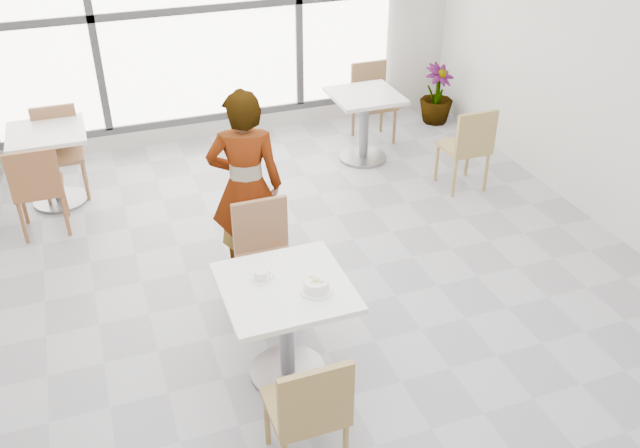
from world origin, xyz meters
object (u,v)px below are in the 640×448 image
object	(u,v)px
chair_near	(310,408)
bg_chair_right_near	(469,144)
oatmeal_bowl	(316,285)
bg_chair_right_far	(372,96)
bg_chair_left_near	(37,185)
person	(246,187)
bg_table_left	(51,156)
bg_table_right	(364,117)
bg_chair_left_far	(59,146)
plant_right	(437,94)
coffee_cup	(261,276)
chair_far	(265,250)
main_table	(286,313)

from	to	relation	value
chair_near	bg_chair_right_near	bearing A→B (deg)	-133.87
oatmeal_bowl	bg_chair_right_far	bearing A→B (deg)	61.25
bg_chair_left_near	person	bearing A→B (deg)	142.92
bg_table_left	bg_chair_left_near	size ratio (longest dim) A/B	0.86
bg_table_right	bg_chair_left_far	world-z (taller)	bg_chair_left_far
person	bg_chair_left_far	distance (m)	2.42
plant_right	person	bearing A→B (deg)	-142.26
bg_table_left	plant_right	size ratio (longest dim) A/B	1.05
coffee_cup	plant_right	distance (m)	4.67
chair_far	bg_chair_right_far	distance (m)	3.30
person	bg_table_right	size ratio (longest dim) A/B	2.13
chair_far	oatmeal_bowl	world-z (taller)	chair_far
chair_far	person	xyz separation A→B (m)	(-0.01, 0.47, 0.30)
chair_far	bg_chair_right_far	bearing A→B (deg)	52.38
oatmeal_bowl	coffee_cup	world-z (taller)	oatmeal_bowl
chair_near	bg_table_left	size ratio (longest dim) A/B	1.16
chair_far	chair_near	bearing A→B (deg)	-97.26
person	oatmeal_bowl	bearing A→B (deg)	109.48
main_table	oatmeal_bowl	xyz separation A→B (m)	(0.17, -0.12, 0.27)
bg_table_left	plant_right	bearing A→B (deg)	6.47
bg_table_left	bg_chair_right_near	distance (m)	4.01
oatmeal_bowl	bg_chair_left_far	bearing A→B (deg)	113.53
bg_chair_left_far	main_table	bearing A→B (deg)	-68.16
person	bg_table_right	bearing A→B (deg)	-120.51
main_table	chair_far	world-z (taller)	chair_far
bg_table_right	bg_chair_left_near	bearing A→B (deg)	-172.32
oatmeal_bowl	plant_right	bearing A→B (deg)	52.01
bg_table_right	bg_chair_left_near	distance (m)	3.32
chair_near	coffee_cup	bearing A→B (deg)	-89.43
oatmeal_bowl	bg_chair_right_far	xyz separation A→B (m)	(1.93, 3.52, -0.29)
chair_near	bg_table_left	world-z (taller)	chair_near
bg_chair_right_far	oatmeal_bowl	bearing A→B (deg)	-118.75
bg_table_left	plant_right	distance (m)	4.42
person	bg_table_left	xyz separation A→B (m)	(-1.45, 1.78, -0.31)
oatmeal_bowl	bg_chair_left_near	bearing A→B (deg)	122.98
bg_chair_left_far	person	bearing A→B (deg)	-55.23
oatmeal_bowl	bg_table_left	bearing A→B (deg)	116.01
chair_near	coffee_cup	xyz separation A→B (m)	(-0.01, 0.90, 0.28)
bg_chair_left_far	bg_table_right	bearing A→B (deg)	-6.23
bg_table_left	bg_chair_right_near	xyz separation A→B (m)	(3.84, -1.14, 0.01)
chair_near	plant_right	world-z (taller)	chair_near
chair_far	bg_chair_left_far	distance (m)	2.80
chair_far	bg_chair_left_far	bearing A→B (deg)	119.45
person	bg_chair_left_far	world-z (taller)	person
bg_chair_left_far	bg_chair_right_far	world-z (taller)	same
coffee_cup	bg_table_right	size ratio (longest dim) A/B	0.21
main_table	chair_far	xyz separation A→B (m)	(0.09, 0.79, -0.02)
bg_chair_left_far	oatmeal_bowl	bearing A→B (deg)	-66.47
bg_table_right	bg_chair_left_near	size ratio (longest dim) A/B	0.86
chair_near	bg_chair_right_near	size ratio (longest dim) A/B	1.00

